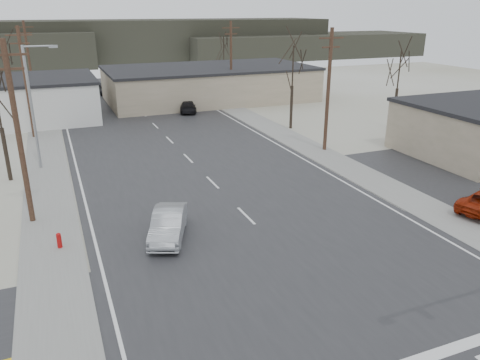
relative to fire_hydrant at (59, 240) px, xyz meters
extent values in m
plane|color=silver|center=(10.20, -8.00, -0.45)|extent=(140.00, 140.00, 0.00)
cube|color=#28282A|center=(10.20, 7.00, -0.43)|extent=(18.00, 110.00, 0.05)
cube|color=#28282A|center=(10.20, -8.00, -0.43)|extent=(90.00, 10.00, 0.04)
cube|color=gray|center=(-0.40, 12.00, -0.42)|extent=(3.00, 90.00, 0.06)
cube|color=gray|center=(20.80, 12.00, -0.42)|extent=(3.00, 90.00, 0.06)
cylinder|color=#A50C0C|center=(0.00, 0.00, -0.10)|extent=(0.24, 0.24, 0.70)
sphere|color=#A50C0C|center=(0.00, 0.00, 0.30)|extent=(0.24, 0.24, 0.24)
cube|color=tan|center=(20.20, 36.00, 1.55)|extent=(26.00, 14.00, 4.00)
cube|color=black|center=(20.20, 36.00, 3.70)|extent=(26.30, 14.30, 0.30)
cylinder|color=#493222|center=(-1.30, 4.00, 4.55)|extent=(0.30, 0.30, 10.00)
cube|color=#493222|center=(-1.30, 4.00, 8.75)|extent=(2.20, 0.12, 0.12)
cube|color=#493222|center=(-1.30, 4.00, 8.05)|extent=(1.60, 0.12, 0.12)
cylinder|color=#493222|center=(-1.30, 24.00, 4.55)|extent=(0.30, 0.30, 10.00)
cube|color=#493222|center=(-1.30, 24.00, 8.75)|extent=(2.20, 0.12, 0.12)
cube|color=#493222|center=(-1.30, 24.00, 8.05)|extent=(1.60, 0.12, 0.12)
cylinder|color=#493222|center=(-1.30, 44.00, 4.55)|extent=(0.30, 0.30, 10.00)
cube|color=#493222|center=(-1.30, 44.00, 8.75)|extent=(2.20, 0.12, 0.12)
cube|color=#493222|center=(-1.30, 44.00, 8.05)|extent=(1.60, 0.12, 0.12)
cylinder|color=#493222|center=(21.70, 10.00, 4.55)|extent=(0.30, 0.30, 10.00)
cube|color=#493222|center=(21.70, 10.00, 8.75)|extent=(2.20, 0.12, 0.12)
cube|color=#493222|center=(21.70, 10.00, 8.05)|extent=(1.60, 0.12, 0.12)
cylinder|color=#493222|center=(21.70, 32.00, 4.55)|extent=(0.30, 0.30, 10.00)
cube|color=#493222|center=(21.70, 32.00, 8.75)|extent=(2.20, 0.12, 0.12)
cube|color=#493222|center=(21.70, 32.00, 8.05)|extent=(1.60, 0.12, 0.12)
cylinder|color=gray|center=(-0.80, 14.00, 4.05)|extent=(0.20, 0.20, 9.00)
cylinder|color=gray|center=(0.20, 14.00, 8.45)|extent=(2.00, 0.12, 0.12)
cube|color=gray|center=(1.20, 14.00, 8.40)|extent=(0.60, 0.25, 0.18)
cylinder|color=#30251D|center=(-2.80, 12.00, 1.42)|extent=(0.28, 0.28, 3.75)
cylinder|color=#30251D|center=(22.70, 18.00, 1.67)|extent=(0.28, 0.28, 4.25)
cylinder|color=#30251D|center=(22.70, 18.00, 5.50)|extent=(0.14, 0.14, 4.25)
cylinder|color=#30251D|center=(-3.80, 38.00, 1.80)|extent=(0.28, 0.28, 4.50)
cylinder|color=#30251D|center=(-3.80, 38.00, 5.85)|extent=(0.14, 0.14, 4.50)
cylinder|color=#30251D|center=(25.20, 44.00, 1.55)|extent=(0.28, 0.28, 4.00)
cylinder|color=#30251D|center=(25.20, 44.00, 5.15)|extent=(0.14, 0.14, 4.00)
cylinder|color=#30251D|center=(32.20, 14.00, 1.55)|extent=(0.28, 0.28, 4.00)
cylinder|color=#30251D|center=(32.20, 14.00, 5.15)|extent=(0.14, 0.14, 4.00)
cube|color=#333026|center=(25.20, 88.00, 4.05)|extent=(80.00, 18.00, 9.00)
cube|color=#333026|center=(60.20, 82.00, 2.30)|extent=(60.00, 18.00, 5.50)
imported|color=gray|center=(5.38, -0.94, 0.34)|extent=(3.14, 4.79, 1.49)
imported|color=black|center=(15.23, 29.34, 0.26)|extent=(2.90, 4.92, 1.34)
imported|color=black|center=(7.74, 45.36, 0.38)|extent=(2.44, 4.81, 1.57)
camera|label=1|loc=(0.48, -22.83, 10.93)|focal=35.00mm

